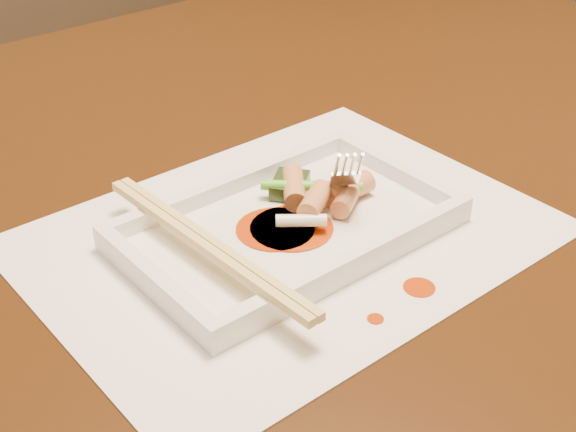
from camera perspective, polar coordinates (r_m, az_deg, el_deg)
table at (r=0.78m, az=-5.10°, el=-3.83°), size 1.40×0.90×0.75m
placemat at (r=0.65m, az=0.00°, el=-1.40°), size 0.40×0.30×0.00m
sauce_splatter_a at (r=0.60m, az=9.31°, el=-5.03°), size 0.02×0.02×0.00m
sauce_splatter_b at (r=0.57m, az=6.24°, el=-7.28°), size 0.01×0.01×0.00m
plate_base at (r=0.64m, az=0.00°, el=-1.05°), size 0.26×0.16×0.01m
plate_rim_far at (r=0.69m, az=-3.93°, el=2.35°), size 0.26×0.01×0.01m
plate_rim_near at (r=0.59m, az=4.56°, el=-3.22°), size 0.26×0.01×0.01m
plate_rim_left at (r=0.58m, az=-9.50°, el=-4.45°), size 0.01×0.14×0.01m
plate_rim_right at (r=0.71m, az=7.73°, el=3.22°), size 0.01×0.14×0.01m
veg_piece at (r=0.68m, az=0.13°, el=2.23°), size 0.05×0.05×0.01m
scallion_white at (r=0.63m, az=0.95°, el=-0.32°), size 0.04×0.03×0.01m
scallion_green at (r=0.67m, az=1.68°, el=2.16°), size 0.07×0.06×0.01m
chopstick_a at (r=0.59m, az=-6.14°, el=-2.11°), size 0.02×0.24×0.01m
chopstick_b at (r=0.60m, az=-5.50°, el=-1.83°), size 0.02×0.24×0.01m
fork at (r=0.66m, az=3.74°, el=7.46°), size 0.09×0.10×0.14m
sauce_blob_0 at (r=0.64m, az=0.26°, el=-0.87°), size 0.07×0.07×0.00m
sauce_blob_1 at (r=0.64m, az=-0.91°, el=-0.93°), size 0.06×0.06×0.00m
rice_cake_0 at (r=0.66m, az=4.29°, el=1.46°), size 0.05×0.04×0.02m
rice_cake_1 at (r=0.67m, az=4.32°, el=1.93°), size 0.04×0.02×0.02m
rice_cake_2 at (r=0.64m, az=1.93°, el=1.08°), size 0.04×0.04×0.02m
rice_cake_3 at (r=0.67m, az=0.43°, el=2.06°), size 0.05×0.05×0.02m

